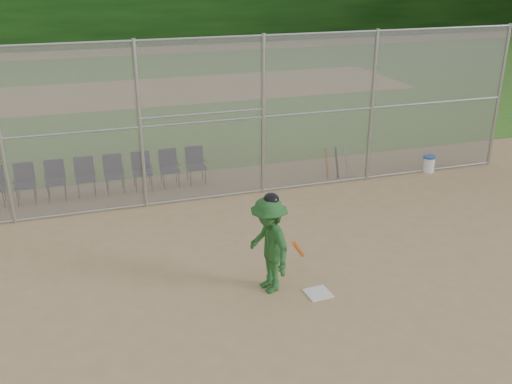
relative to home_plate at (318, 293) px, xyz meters
name	(u,v)px	position (x,y,z in m)	size (l,w,h in m)	color
ground	(300,300)	(-0.40, -0.09, -0.01)	(100.00, 100.00, 0.00)	tan
grass_strip	(151,92)	(-0.40, 17.91, 0.00)	(100.00, 100.00, 0.00)	#356A1F
dirt_patch_far	(151,92)	(-0.40, 17.91, 0.00)	(24.00, 24.00, 0.00)	tan
backstop_fence	(224,117)	(-0.40, 4.91, 2.06)	(16.09, 0.09, 4.00)	gray
home_plate	(318,293)	(0.00, 0.00, 0.00)	(0.43, 0.43, 0.02)	silver
batter_at_plate	(269,244)	(-0.80, 0.44, 0.90)	(1.07, 1.33, 1.89)	#215223
water_cooler	(428,164)	(5.56, 4.92, 0.22)	(0.36, 0.36, 0.46)	white
spare_bats	(337,163)	(2.89, 5.34, 0.40)	(0.66, 0.36, 0.83)	#D84C14
chair_1	(25,184)	(-5.17, 6.09, 0.47)	(0.54, 0.52, 0.96)	#100F38
chair_2	(56,181)	(-4.45, 6.09, 0.47)	(0.54, 0.52, 0.96)	#100F38
chair_3	(85,178)	(-3.74, 6.09, 0.47)	(0.54, 0.52, 0.96)	#100F38
chair_4	(114,175)	(-3.02, 6.09, 0.47)	(0.54, 0.52, 0.96)	#100F38
chair_5	(142,172)	(-2.31, 6.09, 0.47)	(0.54, 0.52, 0.96)	#100F38
chair_6	(170,169)	(-1.60, 6.09, 0.47)	(0.54, 0.52, 0.96)	#100F38
chair_7	(196,166)	(-0.88, 6.09, 0.47)	(0.54, 0.52, 0.96)	#100F38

